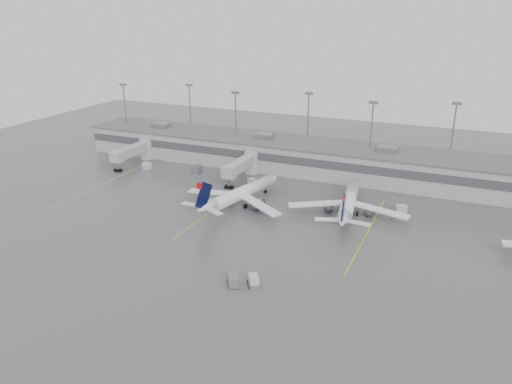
% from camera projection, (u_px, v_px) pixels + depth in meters
% --- Properties ---
extents(ground, '(260.00, 260.00, 0.00)m').
position_uv_depth(ground, '(242.00, 267.00, 89.05)').
color(ground, '#4F4F52').
rests_on(ground, ground).
extents(terminal, '(152.00, 17.00, 9.45)m').
position_uv_depth(terminal, '(331.00, 159.00, 137.40)').
color(terminal, '#A5A5A0').
rests_on(terminal, ground).
extents(light_masts, '(142.40, 8.00, 20.60)m').
position_uv_depth(light_masts, '(338.00, 127.00, 139.61)').
color(light_masts, gray).
rests_on(light_masts, ground).
extents(jet_bridge_left, '(4.00, 17.20, 7.00)m').
position_uv_depth(jet_bridge_left, '(138.00, 150.00, 147.74)').
color(jet_bridge_left, '#A9ABAE').
rests_on(jet_bridge_left, ground).
extents(jet_bridge_right, '(4.00, 17.20, 7.00)m').
position_uv_depth(jet_bridge_right, '(245.00, 164.00, 134.64)').
color(jet_bridge_right, '#A9ABAE').
rests_on(jet_bridge_right, ground).
extents(stand_markings, '(105.25, 40.00, 0.01)m').
position_uv_depth(stand_markings, '(288.00, 218.00, 109.66)').
color(stand_markings, yellow).
rests_on(stand_markings, ground).
extents(jet_mid_left, '(25.90, 29.37, 9.65)m').
position_uv_depth(jet_mid_left, '(240.00, 194.00, 115.53)').
color(jet_mid_left, white).
rests_on(jet_mid_left, ground).
extents(jet_mid_right, '(26.58, 29.97, 9.72)m').
position_uv_depth(jet_mid_right, '(349.00, 201.00, 110.92)').
color(jet_mid_right, white).
rests_on(jet_mid_right, ground).
extents(baggage_tug, '(3.02, 3.35, 1.84)m').
position_uv_depth(baggage_tug, '(254.00, 282.00, 82.96)').
color(baggage_tug, silver).
rests_on(baggage_tug, ground).
extents(baggage_cart, '(3.06, 3.44, 1.92)m').
position_uv_depth(baggage_cart, '(233.00, 280.00, 83.02)').
color(baggage_cart, slate).
rests_on(baggage_cart, ground).
extents(gse_uld_a, '(2.60, 1.84, 1.76)m').
position_uv_depth(gse_uld_a, '(147.00, 166.00, 142.77)').
color(gse_uld_a, silver).
rests_on(gse_uld_a, ground).
extents(gse_uld_b, '(2.69, 2.31, 1.61)m').
position_uv_depth(gse_uld_b, '(252.00, 182.00, 130.13)').
color(gse_uld_b, silver).
rests_on(gse_uld_b, ground).
extents(gse_uld_c, '(2.76, 2.28, 1.68)m').
position_uv_depth(gse_uld_c, '(401.00, 209.00, 112.42)').
color(gse_uld_c, silver).
rests_on(gse_uld_c, ground).
extents(gse_loader, '(2.23, 3.24, 1.91)m').
position_uv_depth(gse_loader, '(197.00, 169.00, 139.60)').
color(gse_loader, slate).
rests_on(gse_loader, ground).
extents(cone_a, '(0.50, 0.50, 0.80)m').
position_uv_depth(cone_a, '(133.00, 174.00, 137.03)').
color(cone_a, '#FF4105').
rests_on(cone_a, ground).
extents(cone_b, '(0.38, 0.38, 0.61)m').
position_uv_depth(cone_b, '(203.00, 189.00, 126.40)').
color(cone_b, '#FF4105').
rests_on(cone_b, ground).
extents(cone_c, '(0.43, 0.43, 0.69)m').
position_uv_depth(cone_c, '(392.00, 219.00, 108.54)').
color(cone_c, '#FF4105').
rests_on(cone_c, ground).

